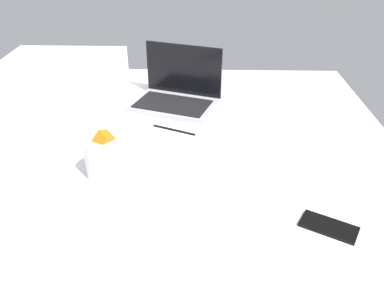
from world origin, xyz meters
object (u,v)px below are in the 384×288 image
(pillow, at_px, (64,71))
(cell_phone, at_px, (329,227))
(snack_cup, at_px, (101,158))
(laptop, at_px, (177,95))

(pillow, bearing_deg, cell_phone, -45.23)
(snack_cup, distance_m, cell_phone, 0.66)
(snack_cup, bearing_deg, pillow, 114.15)
(snack_cup, bearing_deg, cell_phone, -19.95)
(laptop, relative_size, cell_phone, 2.76)
(snack_cup, xyz_separation_m, pillow, (-0.33, 0.73, 0.01))
(laptop, distance_m, snack_cup, 0.56)
(laptop, height_order, cell_phone, laptop)
(laptop, bearing_deg, cell_phone, -41.34)
(cell_phone, xyz_separation_m, pillow, (-0.95, 0.96, 0.06))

